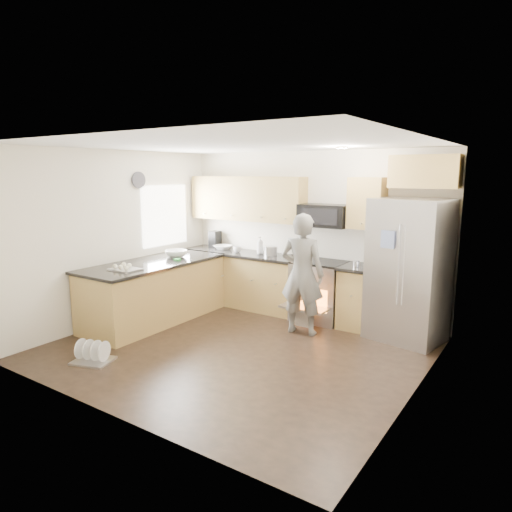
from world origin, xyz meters
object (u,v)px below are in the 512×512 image
Objects in this scene: dish_rack at (93,356)px; person at (302,274)px; stove_range at (320,277)px; refrigerator at (408,270)px.

person is at bearing 55.08° from dish_rack.
person is at bearing -85.36° from stove_range.
person is at bearing -145.58° from refrigerator.
dish_rack is at bearing -117.45° from stove_range.
stove_range is 3.33× the size of dish_rack.
stove_range is 1.04× the size of person.
dish_rack is (-2.92, -2.91, -0.89)m from refrigerator.
refrigerator reaches higher than person.
refrigerator reaches higher than stove_range.
stove_range is 1.39m from refrigerator.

